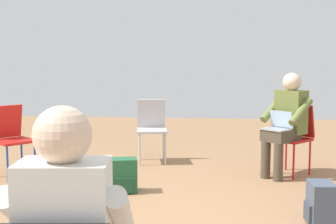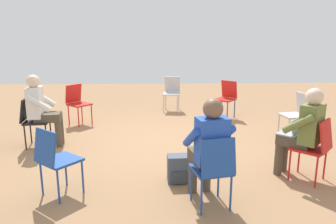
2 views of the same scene
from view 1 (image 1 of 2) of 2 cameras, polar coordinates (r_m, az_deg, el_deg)
ground_plane at (r=4.22m, az=-3.01°, el=-12.94°), size 14.12×14.12×0.00m
chair_southwest at (r=5.90m, az=15.09°, el=-2.58°), size 0.58×0.59×0.85m
chair_south at (r=6.40m, az=-2.01°, el=-1.66°), size 0.46×0.50×0.85m
chair_southeast at (r=5.89m, az=-18.57°, el=-2.72°), size 0.59×0.58×0.85m
person_with_laptop at (r=5.74m, az=14.20°, el=-0.83°), size 0.64×0.64×1.24m
backpack_near_laptop_user at (r=4.27m, az=18.17°, el=-10.81°), size 0.26×0.29×0.36m
backpack_by_empty_chair at (r=5.01m, az=-5.43°, el=-7.94°), size 0.32×0.29×0.36m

